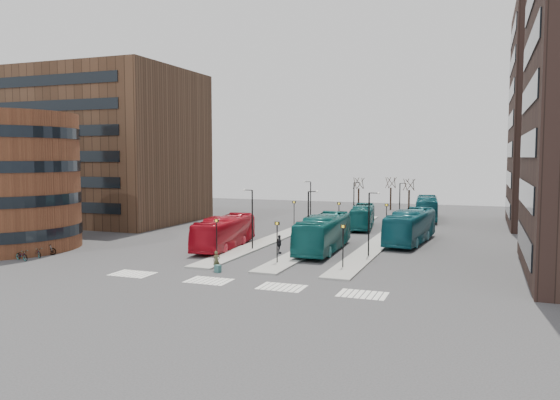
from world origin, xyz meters
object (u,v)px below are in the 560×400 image
(bicycle_near, at_px, (22,255))
(commuter_b, at_px, (279,244))
(traveller, at_px, (217,261))
(commuter_c, at_px, (299,251))
(commuter_a, at_px, (222,241))
(red_bus, at_px, (225,232))
(suitcase, at_px, (218,269))
(teal_bus_a, at_px, (323,233))
(teal_bus_b, at_px, (362,217))
(bicycle_mid, at_px, (47,249))
(teal_bus_c, at_px, (410,226))
(bicycle_far, at_px, (37,252))
(teal_bus_d, at_px, (427,208))

(bicycle_near, bearing_deg, commuter_b, -45.21)
(bicycle_near, bearing_deg, traveller, -67.82)
(commuter_c, bearing_deg, commuter_a, -85.76)
(red_bus, height_order, traveller, red_bus)
(suitcase, distance_m, teal_bus_a, 14.11)
(suitcase, bearing_deg, commuter_a, 132.14)
(red_bus, relative_size, traveller, 7.24)
(commuter_a, bearing_deg, traveller, 123.23)
(teal_bus_a, height_order, commuter_b, teal_bus_a)
(commuter_c, bearing_deg, teal_bus_b, -158.91)
(commuter_a, height_order, bicycle_mid, commuter_a)
(traveller, xyz_separation_m, bicycle_mid, (-18.86, 0.74, -0.28))
(red_bus, xyz_separation_m, traveller, (4.47, -10.54, -0.84))
(suitcase, height_order, commuter_b, commuter_b)
(teal_bus_c, bearing_deg, commuter_a, -143.97)
(teal_bus_a, height_order, bicycle_mid, teal_bus_a)
(teal_bus_b, distance_m, bicycle_far, 40.24)
(teal_bus_d, relative_size, bicycle_mid, 7.08)
(commuter_b, bearing_deg, suitcase, 152.44)
(red_bus, relative_size, commuter_b, 6.51)
(commuter_c, bearing_deg, bicycle_mid, -52.22)
(bicycle_near, height_order, bicycle_mid, bicycle_mid)
(teal_bus_a, height_order, bicycle_far, teal_bus_a)
(traveller, distance_m, bicycle_far, 18.87)
(red_bus, xyz_separation_m, bicycle_mid, (-14.39, -9.80, -1.13))
(traveller, xyz_separation_m, commuter_a, (-4.59, 10.23, -0.03))
(teal_bus_a, xyz_separation_m, bicycle_near, (-24.60, -14.70, -1.34))
(teal_bus_c, bearing_deg, bicycle_near, -138.92)
(traveller, relative_size, bicycle_mid, 0.91)
(teal_bus_b, distance_m, bicycle_mid, 39.30)
(commuter_b, bearing_deg, teal_bus_c, -63.27)
(teal_bus_c, distance_m, bicycle_far, 38.63)
(teal_bus_b, distance_m, traveller, 31.91)
(traveller, height_order, bicycle_mid, traveller)
(teal_bus_a, bearing_deg, red_bus, -172.12)
(commuter_c, bearing_deg, traveller, -11.99)
(commuter_c, bearing_deg, teal_bus_a, -165.73)
(commuter_b, distance_m, bicycle_near, 24.02)
(teal_bus_b, relative_size, teal_bus_d, 0.87)
(teal_bus_b, height_order, commuter_c, teal_bus_b)
(commuter_c, bearing_deg, red_bus, -87.67)
(teal_bus_d, bearing_deg, suitcase, -110.83)
(commuter_b, bearing_deg, bicycle_far, 97.25)
(teal_bus_a, xyz_separation_m, bicycle_far, (-24.60, -12.86, -1.38))
(suitcase, distance_m, bicycle_far, 19.25)
(suitcase, relative_size, commuter_c, 0.37)
(traveller, bearing_deg, commuter_b, 34.99)
(teal_bus_c, bearing_deg, teal_bus_b, 131.22)
(teal_bus_c, relative_size, bicycle_mid, 7.26)
(red_bus, distance_m, bicycle_mid, 17.45)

